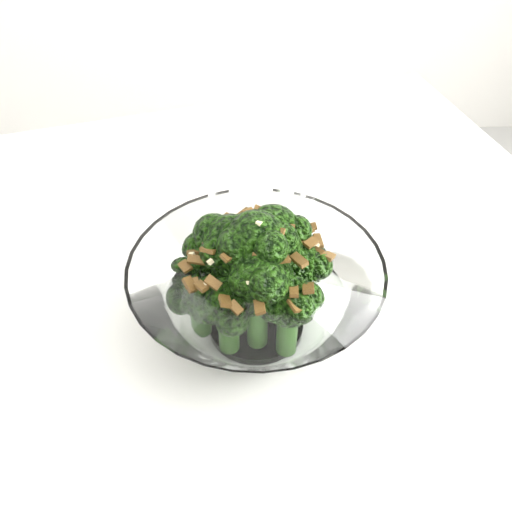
{
  "coord_description": "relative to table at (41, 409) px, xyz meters",
  "views": [
    {
      "loc": [
        0.22,
        -0.19,
        1.15
      ],
      "look_at": [
        0.23,
        0.15,
        0.84
      ],
      "focal_mm": 40.0,
      "sensor_mm": 36.0,
      "label": 1
    }
  ],
  "objects": [
    {
      "name": "broccoli_dish",
      "position": [
        0.2,
        0.03,
        0.12
      ],
      "size": [
        0.21,
        0.21,
        0.13
      ],
      "color": "white",
      "rests_on": "table"
    },
    {
      "name": "table",
      "position": [
        0.0,
        0.0,
        0.0
      ],
      "size": [
        1.36,
        1.08,
        0.75
      ],
      "color": "white",
      "rests_on": "ground"
    }
  ]
}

